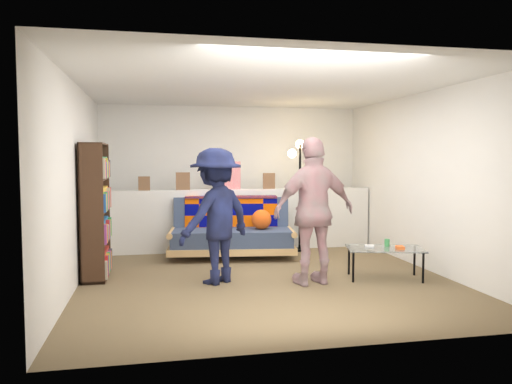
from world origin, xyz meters
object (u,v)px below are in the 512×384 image
bookshelf (95,215)px  person_right (314,211)px  futon_sofa (233,232)px  coffee_table (385,250)px  floor_lamp (300,172)px  person_left (216,216)px

bookshelf → person_right: 2.75m
futon_sofa → coffee_table: (1.66, -1.74, -0.01)m
floor_lamp → bookshelf: bearing=-158.1°
futon_sofa → bookshelf: bearing=-154.3°
futon_sofa → coffee_table: bearing=-46.4°
bookshelf → futon_sofa: bearing=25.7°
bookshelf → coffee_table: (3.55, -0.83, -0.43)m
floor_lamp → person_right: 2.21m
futon_sofa → bookshelf: bookshelf is taller
bookshelf → floor_lamp: floor_lamp is taller
futon_sofa → person_right: person_right is taller
bookshelf → person_right: (2.60, -0.90, 0.09)m
futon_sofa → coffee_table: 2.40m
coffee_table → person_right: person_right is taller
bookshelf → floor_lamp: 3.33m
futon_sofa → coffee_table: size_ratio=1.92×
person_left → floor_lamp: bearing=-167.9°
bookshelf → person_left: bookshelf is taller
bookshelf → person_right: size_ratio=0.96×
futon_sofa → person_left: bearing=-106.3°
coffee_table → floor_lamp: size_ratio=0.57×
futon_sofa → person_left: (-0.44, -1.51, 0.44)m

